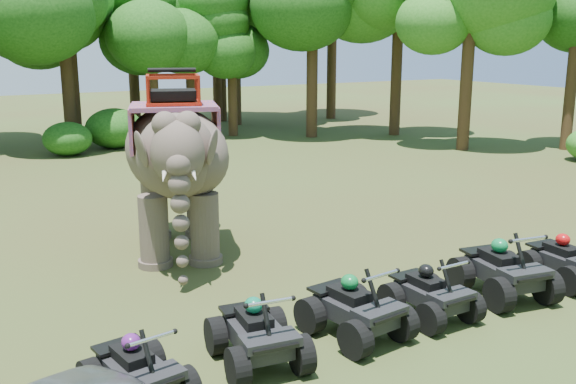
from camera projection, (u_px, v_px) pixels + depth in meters
name	position (u px, v px, depth m)	size (l,w,h in m)	color
ground	(319.00, 300.00, 12.33)	(110.00, 110.00, 0.00)	#47381E
elephant	(176.00, 163.00, 14.85)	(2.21, 5.03, 4.23)	#4E4038
atv_0	(136.00, 362.00, 8.75)	(1.15, 1.58, 1.17)	black
atv_1	(257.00, 325.00, 9.79)	(1.24, 1.70, 1.26)	black
atv_2	(356.00, 300.00, 10.69)	(1.28, 1.75, 1.30)	black
atv_3	(431.00, 286.00, 11.44)	(1.17, 1.60, 1.19)	black
atv_4	(504.00, 262.00, 12.39)	(1.36, 1.87, 1.38)	black
atv_5	(567.00, 254.00, 13.13)	(1.21, 1.66, 1.23)	black
tree_0	(65.00, 49.00, 29.54)	(6.34, 6.34, 9.06)	#195114
tree_1	(152.00, 71.00, 31.22)	(4.86, 4.86, 6.94)	#195114
tree_2	(232.00, 73.00, 33.27)	(4.59, 4.59, 6.56)	#195114
tree_3	(312.00, 47.00, 32.48)	(6.43, 6.43, 9.19)	#195114
tree_4	(397.00, 51.00, 33.28)	(6.15, 6.15, 8.78)	#195114
tree_5	(468.00, 56.00, 28.56)	(5.91, 5.91, 8.45)	#195114
tree_6	(572.00, 78.00, 28.85)	(4.57, 4.57, 6.53)	#195114
tree_31	(221.00, 57.00, 39.42)	(5.52, 5.52, 7.88)	#195114
tree_32	(332.00, 39.00, 40.46)	(7.06, 7.06, 10.08)	#195114
tree_33	(221.00, 42.00, 40.65)	(6.79, 6.79, 9.71)	#195114
tree_34	(235.00, 33.00, 37.26)	(7.48, 7.48, 10.69)	#195114
tree_35	(190.00, 65.00, 33.11)	(5.13, 5.13, 7.33)	#195114
tree_36	(216.00, 45.00, 39.01)	(6.52, 6.52, 9.31)	#195114
tree_40	(72.00, 65.00, 30.79)	(5.28, 5.28, 7.55)	#195114
tree_41	(132.00, 49.00, 35.52)	(6.23, 6.23, 8.90)	#195114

